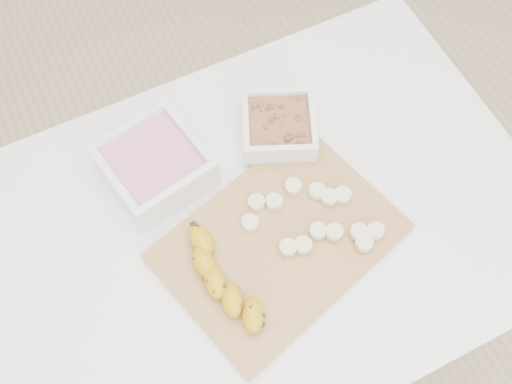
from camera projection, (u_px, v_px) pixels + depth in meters
name	position (u px, v px, depth m)	size (l,w,h in m)	color
ground	(260.00, 316.00, 1.69)	(3.50, 3.50, 0.00)	#C6AD89
table	(263.00, 239.00, 1.10)	(1.00, 0.70, 0.75)	white
bowl_yogurt	(155.00, 165.00, 1.01)	(0.20, 0.20, 0.08)	white
bowl_granola	(279.00, 127.00, 1.06)	(0.18, 0.18, 0.06)	white
cutting_board	(279.00, 241.00, 0.99)	(0.39, 0.28, 0.01)	#A9723F
banana	(224.00, 281.00, 0.93)	(0.05, 0.20, 0.03)	#C0970F
banana_slices	(314.00, 218.00, 0.99)	(0.22, 0.18, 0.02)	beige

